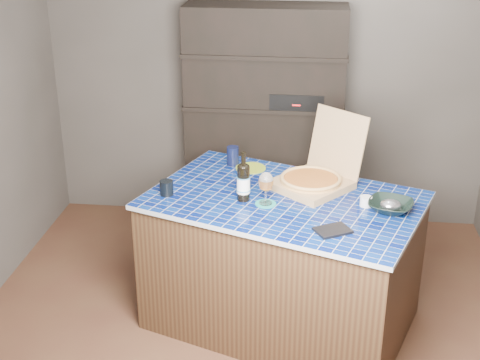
# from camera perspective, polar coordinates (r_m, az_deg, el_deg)

# --- Properties ---
(room) EXTENTS (3.50, 3.50, 3.50)m
(room) POSITION_cam_1_polar(r_m,az_deg,el_deg) (3.68, 0.23, 2.63)
(room) COLOR brown
(room) RESTS_ON ground
(shelving_unit) EXTENTS (1.20, 0.41, 1.80)m
(shelving_unit) POSITION_cam_1_polar(r_m,az_deg,el_deg) (5.23, 2.15, 4.98)
(shelving_unit) COLOR black
(shelving_unit) RESTS_ON floor
(kitchen_island) EXTENTS (1.83, 1.49, 0.87)m
(kitchen_island) POSITION_cam_1_polar(r_m,az_deg,el_deg) (4.20, 3.62, -6.94)
(kitchen_island) COLOR #442F1A
(kitchen_island) RESTS_ON floor
(pizza_box) EXTENTS (0.63, 0.64, 0.44)m
(pizza_box) POSITION_cam_1_polar(r_m,az_deg,el_deg) (4.14, 6.30, 0.19)
(pizza_box) COLOR #A38054
(pizza_box) RESTS_ON kitchen_island
(mead_bottle) EXTENTS (0.08, 0.08, 0.30)m
(mead_bottle) POSITION_cam_1_polar(r_m,az_deg,el_deg) (3.92, 0.29, -0.13)
(mead_bottle) COLOR black
(mead_bottle) RESTS_ON kitchen_island
(teal_trivet) EXTENTS (0.12, 0.12, 0.01)m
(teal_trivet) POSITION_cam_1_polar(r_m,az_deg,el_deg) (3.92, 2.20, -2.04)
(teal_trivet) COLOR #1A877C
(teal_trivet) RESTS_ON kitchen_island
(wine_glass) EXTENTS (0.09, 0.09, 0.20)m
(wine_glass) POSITION_cam_1_polar(r_m,az_deg,el_deg) (3.86, 2.23, -0.21)
(wine_glass) COLOR white
(wine_glass) RESTS_ON teal_trivet
(tumbler) EXTENTS (0.08, 0.08, 0.09)m
(tumbler) POSITION_cam_1_polar(r_m,az_deg,el_deg) (4.04, -6.29, -0.67)
(tumbler) COLOR black
(tumbler) RESTS_ON kitchen_island
(dvd_case) EXTENTS (0.23, 0.21, 0.01)m
(dvd_case) POSITION_cam_1_polar(r_m,az_deg,el_deg) (3.64, 7.91, -4.28)
(dvd_case) COLOR black
(dvd_case) RESTS_ON kitchen_island
(bowl) EXTENTS (0.31, 0.31, 0.06)m
(bowl) POSITION_cam_1_polar(r_m,az_deg,el_deg) (3.92, 12.72, -2.19)
(bowl) COLOR black
(bowl) RESTS_ON kitchen_island
(foil_contents) EXTENTS (0.12, 0.10, 0.06)m
(foil_contents) POSITION_cam_1_polar(r_m,az_deg,el_deg) (3.91, 12.73, -2.07)
(foil_contents) COLOR #B7B8C3
(foil_contents) RESTS_ON bowl
(white_jar) EXTENTS (0.07, 0.07, 0.06)m
(white_jar) POSITION_cam_1_polar(r_m,az_deg,el_deg) (3.95, 10.69, -1.79)
(white_jar) COLOR silver
(white_jar) RESTS_ON kitchen_island
(navy_cup) EXTENTS (0.08, 0.08, 0.13)m
(navy_cup) POSITION_cam_1_polar(r_m,az_deg,el_deg) (4.46, -0.62, 2.08)
(navy_cup) COLOR black
(navy_cup) RESTS_ON kitchen_island
(green_trivet) EXTENTS (0.20, 0.20, 0.01)m
(green_trivet) POSITION_cam_1_polar(r_m,az_deg,el_deg) (4.42, 0.92, 1.04)
(green_trivet) COLOR #88A222
(green_trivet) RESTS_ON kitchen_island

